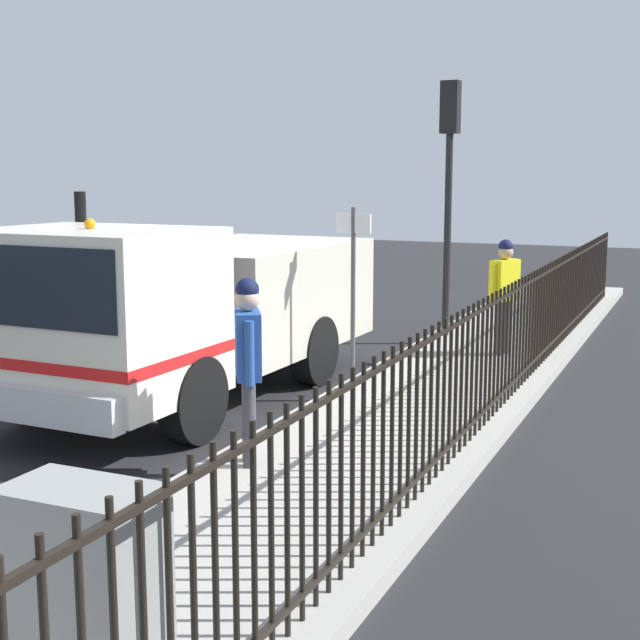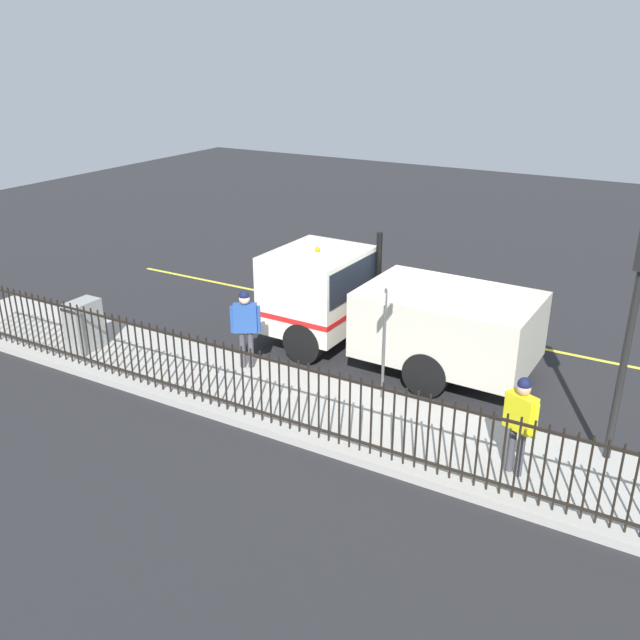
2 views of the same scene
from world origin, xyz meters
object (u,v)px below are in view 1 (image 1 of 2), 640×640
at_px(street_sign, 353,277).
at_px(worker_standing, 248,351).
at_px(traffic_light_near, 449,157).
at_px(pedestrian_distant, 504,284).
at_px(utility_cabinet, 84,598).
at_px(work_truck, 179,302).

bearing_deg(street_sign, worker_standing, -86.22).
distance_m(traffic_light_near, street_sign, 4.53).
bearing_deg(pedestrian_distant, worker_standing, 13.29).
relative_size(worker_standing, street_sign, 0.77).
distance_m(worker_standing, traffic_light_near, 7.66).
height_order(traffic_light_near, utility_cabinet, traffic_light_near).
bearing_deg(street_sign, traffic_light_near, 89.88).
height_order(work_truck, traffic_light_near, traffic_light_near).
bearing_deg(street_sign, pedestrian_distant, 66.95).
relative_size(worker_standing, traffic_light_near, 0.42).
xyz_separation_m(work_truck, street_sign, (1.92, 1.01, 0.30)).
relative_size(worker_standing, pedestrian_distant, 1.02).
height_order(worker_standing, street_sign, street_sign).
bearing_deg(worker_standing, traffic_light_near, -29.76).
bearing_deg(pedestrian_distant, traffic_light_near, -112.11).
bearing_deg(utility_cabinet, work_truck, 118.54).
bearing_deg(street_sign, work_truck, -152.23).
bearing_deg(street_sign, utility_cabinet, -79.37).
bearing_deg(worker_standing, utility_cabinet, 164.83).
xyz_separation_m(pedestrian_distant, street_sign, (-1.27, -2.98, 0.37)).
bearing_deg(work_truck, traffic_light_near, -108.44).
height_order(work_truck, worker_standing, work_truck).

